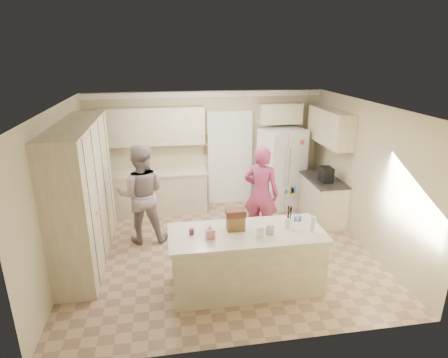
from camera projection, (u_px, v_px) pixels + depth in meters
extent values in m
cube|color=tan|center=(222.00, 251.00, 6.75)|extent=(5.20, 4.60, 0.02)
cube|color=white|center=(221.00, 105.00, 5.89)|extent=(5.20, 4.60, 0.02)
cube|color=beige|center=(206.00, 149.00, 8.48)|extent=(5.20, 0.02, 2.60)
cube|color=beige|center=(254.00, 252.00, 4.17)|extent=(5.20, 0.02, 2.60)
cube|color=beige|center=(59.00, 192.00, 5.93)|extent=(0.02, 4.60, 2.60)
cube|color=beige|center=(365.00, 175.00, 6.72)|extent=(0.02, 4.60, 2.60)
cube|color=white|center=(205.00, 94.00, 8.03)|extent=(5.20, 0.08, 0.12)
cube|color=beige|center=(83.00, 194.00, 6.20)|extent=(0.60, 2.60, 2.35)
cube|color=beige|center=(157.00, 192.00, 8.30)|extent=(2.20, 0.60, 0.88)
cube|color=beige|center=(155.00, 173.00, 8.13)|extent=(2.24, 0.63, 0.04)
cube|color=beige|center=(152.00, 126.00, 7.93)|extent=(2.20, 0.35, 0.80)
cube|color=black|center=(230.00, 159.00, 8.61)|extent=(0.90, 0.06, 2.10)
cube|color=white|center=(230.00, 159.00, 8.58)|extent=(1.02, 0.03, 2.22)
cube|color=brown|center=(207.00, 139.00, 8.36)|extent=(0.15, 0.02, 0.20)
cube|color=brown|center=(207.00, 150.00, 8.45)|extent=(0.15, 0.02, 0.20)
cube|color=white|center=(281.00, 169.00, 8.41)|extent=(1.06, 0.92, 1.80)
cube|color=gray|center=(286.00, 174.00, 8.08)|extent=(0.02, 0.02, 1.78)
cube|color=black|center=(277.00, 163.00, 7.96)|extent=(0.22, 0.03, 0.35)
cylinder|color=silver|center=(285.00, 167.00, 8.01)|extent=(0.02, 0.02, 0.85)
cylinder|color=silver|center=(289.00, 167.00, 8.03)|extent=(0.02, 0.02, 0.85)
cube|color=beige|center=(280.00, 113.00, 8.29)|extent=(0.95, 0.35, 0.45)
cube|color=beige|center=(322.00, 200.00, 7.89)|extent=(0.60, 1.20, 0.88)
cube|color=#2D2B28|center=(323.00, 179.00, 7.74)|extent=(0.63, 1.24, 0.04)
cube|color=beige|center=(330.00, 127.00, 7.60)|extent=(0.35, 1.50, 0.70)
cube|color=black|center=(326.00, 175.00, 7.49)|extent=(0.22, 0.28, 0.30)
cube|color=beige|center=(246.00, 261.00, 5.61)|extent=(2.20, 0.90, 0.88)
cube|color=beige|center=(247.00, 233.00, 5.46)|extent=(2.28, 0.96, 0.05)
cylinder|color=white|center=(289.00, 223.00, 5.57)|extent=(0.13, 0.13, 0.15)
cube|color=pink|center=(210.00, 234.00, 5.25)|extent=(0.13, 0.13, 0.14)
cone|color=white|center=(210.00, 226.00, 5.22)|extent=(0.08, 0.08, 0.08)
cube|color=brown|center=(235.00, 223.00, 5.49)|extent=(0.26, 0.18, 0.22)
cube|color=#592D1E|center=(236.00, 213.00, 5.43)|extent=(0.28, 0.20, 0.10)
cylinder|color=#59263F|center=(192.00, 232.00, 5.36)|extent=(0.07, 0.07, 0.09)
cube|color=white|center=(260.00, 232.00, 5.26)|extent=(0.12, 0.06, 0.16)
cube|color=silver|center=(270.00, 230.00, 5.33)|extent=(0.12, 0.05, 0.16)
cylinder|color=silver|center=(313.00, 224.00, 5.42)|extent=(0.07, 0.07, 0.24)
cylinder|color=#476AAD|center=(296.00, 219.00, 5.77)|extent=(0.05, 0.05, 0.09)
cylinder|color=#476AAD|center=(300.00, 218.00, 5.78)|extent=(0.05, 0.05, 0.09)
imported|color=#9A9591|center=(141.00, 194.00, 6.85)|extent=(0.93, 0.74, 1.86)
imported|color=#A03A47|center=(261.00, 194.00, 6.96)|extent=(0.79, 0.70, 1.81)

